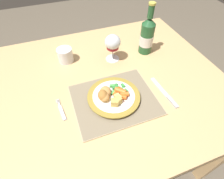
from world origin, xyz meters
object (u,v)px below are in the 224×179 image
(fork, at_px, (62,111))
(table_knife, at_px, (166,95))
(dinner_plate, at_px, (114,97))
(drinking_cup, at_px, (65,55))
(dining_table, at_px, (95,95))
(bottle, at_px, (147,36))
(wine_glass, at_px, (113,43))

(fork, relative_size, table_knife, 0.60)
(dinner_plate, xyz_separation_m, drinking_cup, (-0.15, 0.35, 0.02))
(dining_table, bearing_deg, table_knife, -31.76)
(table_knife, relative_size, bottle, 0.72)
(wine_glass, bearing_deg, fork, -141.71)
(wine_glass, bearing_deg, dining_table, -135.76)
(fork, xyz_separation_m, wine_glass, (0.33, 0.26, 0.10))
(wine_glass, distance_m, drinking_cup, 0.26)
(dinner_plate, xyz_separation_m, fork, (-0.23, 0.01, -0.01))
(fork, height_order, table_knife, table_knife)
(dinner_plate, bearing_deg, fork, 176.47)
(wine_glass, relative_size, bottle, 0.54)
(fork, relative_size, bottle, 0.44)
(fork, xyz_separation_m, table_knife, (0.46, -0.07, 0.00))
(dinner_plate, relative_size, wine_glass, 1.57)
(dinner_plate, xyz_separation_m, wine_glass, (0.10, 0.27, 0.08))
(dining_table, relative_size, bottle, 4.72)
(dinner_plate, height_order, wine_glass, wine_glass)
(dinner_plate, bearing_deg, drinking_cup, 113.40)
(dining_table, relative_size, fork, 10.81)
(dining_table, xyz_separation_m, table_knife, (0.29, -0.18, 0.09))
(dining_table, relative_size, table_knife, 6.51)
(dining_table, distance_m, fork, 0.22)
(dining_table, xyz_separation_m, dinner_plate, (0.06, -0.12, 0.10))
(dining_table, bearing_deg, fork, -148.04)
(dining_table, height_order, drinking_cup, drinking_cup)
(table_knife, distance_m, bottle, 0.35)
(dinner_plate, height_order, fork, dinner_plate)
(fork, bearing_deg, drinking_cup, 76.24)
(table_knife, bearing_deg, drinking_cup, 133.41)
(dining_table, xyz_separation_m, bottle, (0.35, 0.15, 0.19))
(table_knife, bearing_deg, fork, 170.90)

